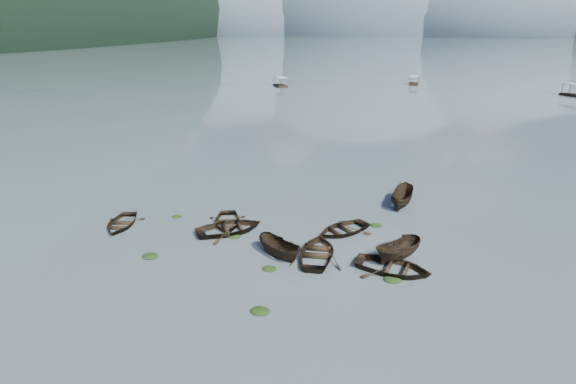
% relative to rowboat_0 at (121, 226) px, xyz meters
% --- Properties ---
extents(ground_plane, '(2400.00, 2400.00, 0.00)m').
position_rel_rowboat_0_xyz_m(ground_plane, '(12.38, -6.68, 0.00)').
color(ground_plane, '#48565A').
extents(haze_mtn_a, '(520.00, 520.00, 280.00)m').
position_rel_rowboat_0_xyz_m(haze_mtn_a, '(-247.62, 893.32, 0.00)').
color(haze_mtn_a, '#475666').
rests_on(haze_mtn_a, ground).
extents(haze_mtn_b, '(520.00, 520.00, 340.00)m').
position_rel_rowboat_0_xyz_m(haze_mtn_b, '(-47.62, 893.32, 0.00)').
color(haze_mtn_b, '#475666').
rests_on(haze_mtn_b, ground).
extents(haze_mtn_c, '(520.00, 520.00, 260.00)m').
position_rel_rowboat_0_xyz_m(haze_mtn_c, '(152.38, 893.32, 0.00)').
color(haze_mtn_c, '#475666').
rests_on(haze_mtn_c, ground).
extents(rowboat_0, '(3.86, 4.78, 0.88)m').
position_rel_rowboat_0_xyz_m(rowboat_0, '(0.00, 0.00, 0.00)').
color(rowboat_0, black).
rests_on(rowboat_0, ground).
extents(rowboat_1, '(6.30, 5.98, 1.06)m').
position_rel_rowboat_0_xyz_m(rowboat_1, '(8.80, 0.92, 0.00)').
color(rowboat_1, black).
rests_on(rowboat_1, ground).
extents(rowboat_2, '(4.06, 3.54, 1.52)m').
position_rel_rowboat_0_xyz_m(rowboat_2, '(13.49, -1.96, 0.00)').
color(rowboat_2, black).
rests_on(rowboat_2, ground).
extents(rowboat_3, '(3.89, 5.22, 1.03)m').
position_rel_rowboat_0_xyz_m(rowboat_3, '(16.05, -1.38, 0.00)').
color(rowboat_3, black).
rests_on(rowboat_3, ground).
extents(rowboat_4, '(5.52, 4.43, 1.02)m').
position_rel_rowboat_0_xyz_m(rowboat_4, '(21.11, -2.29, 0.00)').
color(rowboat_4, black).
rests_on(rowboat_4, ground).
extents(rowboat_5, '(3.85, 4.16, 1.60)m').
position_rel_rowboat_0_xyz_m(rowboat_5, '(21.44, -0.53, 0.00)').
color(rowboat_5, black).
rests_on(rowboat_5, ground).
extents(rowboat_6, '(4.24, 4.99, 0.88)m').
position_rel_rowboat_0_xyz_m(rowboat_6, '(8.09, 2.21, 0.00)').
color(rowboat_6, black).
rests_on(rowboat_6, ground).
extents(rowboat_7, '(5.42, 5.48, 0.93)m').
position_rel_rowboat_0_xyz_m(rowboat_7, '(17.29, 2.87, 0.00)').
color(rowboat_7, black).
rests_on(rowboat_7, ground).
extents(rowboat_8, '(2.44, 4.66, 1.71)m').
position_rel_rowboat_0_xyz_m(rowboat_8, '(21.68, 9.65, 0.00)').
color(rowboat_8, black).
rests_on(rowboat_8, ground).
extents(weed_clump_0, '(1.18, 0.97, 0.26)m').
position_rel_rowboat_0_xyz_m(weed_clump_0, '(4.84, -4.11, 0.00)').
color(weed_clump_0, black).
rests_on(weed_clump_0, ground).
extents(weed_clump_1, '(0.98, 0.78, 0.22)m').
position_rel_rowboat_0_xyz_m(weed_clump_1, '(13.28, -3.86, 0.00)').
color(weed_clump_1, black).
rests_on(weed_clump_1, ground).
extents(weed_clump_2, '(1.13, 0.90, 0.24)m').
position_rel_rowboat_0_xyz_m(weed_clump_2, '(14.02, -8.45, 0.00)').
color(weed_clump_2, black).
rests_on(weed_clump_2, ground).
extents(weed_clump_3, '(1.02, 0.86, 0.23)m').
position_rel_rowboat_0_xyz_m(weed_clump_3, '(12.67, -0.07, 0.00)').
color(weed_clump_3, black).
rests_on(weed_clump_3, ground).
extents(weed_clump_4, '(1.12, 0.89, 0.23)m').
position_rel_rowboat_0_xyz_m(weed_clump_4, '(21.13, -3.40, 0.00)').
color(weed_clump_4, black).
rests_on(weed_clump_4, ground).
extents(weed_clump_5, '(0.90, 0.73, 0.19)m').
position_rel_rowboat_0_xyz_m(weed_clump_5, '(3.50, 2.63, 0.00)').
color(weed_clump_5, black).
rests_on(weed_clump_5, ground).
extents(weed_clump_6, '(1.01, 0.84, 0.21)m').
position_rel_rowboat_0_xyz_m(weed_clump_6, '(9.41, 0.15, 0.00)').
color(weed_clump_6, black).
rests_on(weed_clump_6, ground).
extents(weed_clump_7, '(0.99, 0.79, 0.22)m').
position_rel_rowboat_0_xyz_m(weed_clump_7, '(19.73, 4.65, 0.00)').
color(weed_clump_7, black).
rests_on(weed_clump_7, ground).
extents(pontoon_left, '(5.11, 6.42, 2.29)m').
position_rel_rowboat_0_xyz_m(pontoon_left, '(-9.00, 87.72, 0.00)').
color(pontoon_left, black).
rests_on(pontoon_left, ground).
extents(pontoon_centre, '(2.87, 5.76, 2.13)m').
position_rel_rowboat_0_xyz_m(pontoon_centre, '(25.13, 100.03, 0.00)').
color(pontoon_centre, black).
rests_on(pontoon_centre, ground).
extents(pontoon_right, '(5.59, 7.00, 2.50)m').
position_rel_rowboat_0_xyz_m(pontoon_right, '(60.02, 85.71, 0.00)').
color(pontoon_right, black).
rests_on(pontoon_right, ground).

